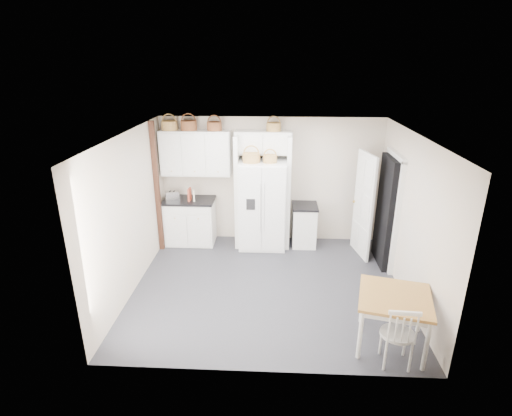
{
  "coord_description": "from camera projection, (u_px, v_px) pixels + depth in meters",
  "views": [
    {
      "loc": [
        0.11,
        -5.95,
        3.67
      ],
      "look_at": [
        -0.22,
        0.4,
        1.28
      ],
      "focal_mm": 28.0,
      "sensor_mm": 36.0,
      "label": 1
    }
  ],
  "objects": [
    {
      "name": "trim_post",
      "position": [
        157.0,
        188.0,
        7.77
      ],
      "size": [
        0.09,
        0.09,
        2.6
      ],
      "primitive_type": "cube",
      "color": "#332014",
      "rests_on": "floor"
    },
    {
      "name": "base_cab_right",
      "position": [
        304.0,
        226.0,
        8.26
      ],
      "size": [
        0.48,
        0.57,
        0.84
      ],
      "primitive_type": "cube",
      "color": "silver",
      "rests_on": "floor"
    },
    {
      "name": "wall_right",
      "position": [
        411.0,
        219.0,
        6.29
      ],
      "size": [
        0.0,
        4.0,
        4.0
      ],
      "primitive_type": "plane",
      "rotation": [
        1.57,
        0.0,
        -1.57
      ],
      "color": "beige",
      "rests_on": "floor"
    },
    {
      "name": "wall_back",
      "position": [
        270.0,
        180.0,
        8.27
      ],
      "size": [
        4.5,
        0.0,
        4.5
      ],
      "primitive_type": "plane",
      "rotation": [
        1.57,
        0.0,
        0.0
      ],
      "color": "beige",
      "rests_on": "floor"
    },
    {
      "name": "cookbook_red",
      "position": [
        190.0,
        194.0,
        8.06
      ],
      "size": [
        0.05,
        0.17,
        0.26
      ],
      "primitive_type": "cube",
      "rotation": [
        0.0,
        0.0,
        -0.06
      ],
      "color": "#A53E29",
      "rests_on": "counter_left"
    },
    {
      "name": "basket_upper_c",
      "position": [
        214.0,
        126.0,
        7.76
      ],
      "size": [
        0.29,
        0.29,
        0.17
      ],
      "primitive_type": "cylinder",
      "color": "brown",
      "rests_on": "upper_cabinet"
    },
    {
      "name": "basket_bridge_b",
      "position": [
        274.0,
        127.0,
        7.71
      ],
      "size": [
        0.28,
        0.28,
        0.16
      ],
      "primitive_type": "cylinder",
      "color": "olive",
      "rests_on": "bridge_cabinet"
    },
    {
      "name": "base_cab_left",
      "position": [
        191.0,
        222.0,
        8.36
      ],
      "size": [
        0.99,
        0.63,
        0.92
      ],
      "primitive_type": "cube",
      "color": "silver",
      "rests_on": "floor"
    },
    {
      "name": "basket_upper_b",
      "position": [
        189.0,
        125.0,
        7.78
      ],
      "size": [
        0.32,
        0.32,
        0.19
      ],
      "primitive_type": "cylinder",
      "color": "brown",
      "rests_on": "upper_cabinet"
    },
    {
      "name": "counter_right",
      "position": [
        305.0,
        206.0,
        8.11
      ],
      "size": [
        0.51,
        0.61,
        0.04
      ],
      "primitive_type": "cube",
      "color": "black",
      "rests_on": "base_cab_right"
    },
    {
      "name": "wall_left",
      "position": [
        131.0,
        213.0,
        6.51
      ],
      "size": [
        0.0,
        4.0,
        4.0
      ],
      "primitive_type": "plane",
      "rotation": [
        1.57,
        0.0,
        1.57
      ],
      "color": "beige",
      "rests_on": "floor"
    },
    {
      "name": "upper_cabinet",
      "position": [
        196.0,
        153.0,
        7.97
      ],
      "size": [
        1.4,
        0.34,
        0.9
      ],
      "primitive_type": "cube",
      "color": "silver",
      "rests_on": "wall_back"
    },
    {
      "name": "basket_fridge_b",
      "position": [
        270.0,
        159.0,
        7.63
      ],
      "size": [
        0.27,
        0.27,
        0.14
      ],
      "primitive_type": "cylinder",
      "color": "olive",
      "rests_on": "refrigerator"
    },
    {
      "name": "windsor_chair",
      "position": [
        397.0,
        334.0,
        4.98
      ],
      "size": [
        0.46,
        0.42,
        0.89
      ],
      "primitive_type": "cube",
      "rotation": [
        0.0,
        0.0,
        -0.06
      ],
      "color": "silver",
      "rests_on": "floor"
    },
    {
      "name": "ceiling",
      "position": [
        269.0,
        135.0,
        5.94
      ],
      "size": [
        4.5,
        4.5,
        0.0
      ],
      "primitive_type": "plane",
      "color": "white",
      "rests_on": "wall_back"
    },
    {
      "name": "basket_upper_a",
      "position": [
        169.0,
        126.0,
        7.8
      ],
      "size": [
        0.31,
        0.31,
        0.18
      ],
      "primitive_type": "cylinder",
      "color": "olive",
      "rests_on": "upper_cabinet"
    },
    {
      "name": "floor",
      "position": [
        268.0,
        286.0,
        6.86
      ],
      "size": [
        4.5,
        4.5,
        0.0
      ],
      "primitive_type": "plane",
      "color": "#303138",
      "rests_on": "ground"
    },
    {
      "name": "bridge_cabinet",
      "position": [
        263.0,
        142.0,
        7.83
      ],
      "size": [
        1.12,
        0.34,
        0.45
      ],
      "primitive_type": "cube",
      "color": "silver",
      "rests_on": "wall_back"
    },
    {
      "name": "basket_fridge_a",
      "position": [
        251.0,
        158.0,
        7.64
      ],
      "size": [
        0.33,
        0.33,
        0.18
      ],
      "primitive_type": "cylinder",
      "color": "olive",
      "rests_on": "refrigerator"
    },
    {
      "name": "toaster",
      "position": [
        172.0,
        196.0,
        8.12
      ],
      "size": [
        0.3,
        0.23,
        0.18
      ],
      "primitive_type": "cube",
      "rotation": [
        0.0,
        0.0,
        0.33
      ],
      "color": "silver",
      "rests_on": "counter_left"
    },
    {
      "name": "counter_left",
      "position": [
        189.0,
        200.0,
        8.19
      ],
      "size": [
        1.03,
        0.67,
        0.04
      ],
      "primitive_type": "cube",
      "color": "black",
      "rests_on": "base_cab_left"
    },
    {
      "name": "fridge_panel_right",
      "position": [
        288.0,
        192.0,
        8.02
      ],
      "size": [
        0.08,
        0.6,
        2.3
      ],
      "primitive_type": "cube",
      "color": "silver",
      "rests_on": "floor"
    },
    {
      "name": "doorway_void",
      "position": [
        387.0,
        212.0,
        7.33
      ],
      "size": [
        0.18,
        0.85,
        2.05
      ],
      "primitive_type": "cube",
      "color": "black",
      "rests_on": "floor"
    },
    {
      "name": "fridge_panel_left",
      "position": [
        238.0,
        191.0,
        8.07
      ],
      "size": [
        0.08,
        0.6,
        2.3
      ],
      "primitive_type": "cube",
      "color": "silver",
      "rests_on": "floor"
    },
    {
      "name": "cookbook_cream",
      "position": [
        194.0,
        195.0,
        8.07
      ],
      "size": [
        0.07,
        0.15,
        0.22
      ],
      "primitive_type": "cube",
      "rotation": [
        0.0,
        0.0,
        0.24
      ],
      "color": "#F4E2BC",
      "rests_on": "counter_left"
    },
    {
      "name": "door_slab",
      "position": [
        363.0,
        205.0,
        7.66
      ],
      "size": [
        0.21,
        0.79,
        2.05
      ],
      "primitive_type": "cube",
      "rotation": [
        0.0,
        0.0,
        -1.36
      ],
      "color": "white",
      "rests_on": "floor"
    },
    {
      "name": "dining_table",
      "position": [
        392.0,
        320.0,
        5.35
      ],
      "size": [
        1.1,
        1.1,
        0.76
      ],
      "primitive_type": "cube",
      "rotation": [
        0.0,
        0.0,
        -0.23
      ],
      "color": "#9B5828",
      "rests_on": "floor"
    },
    {
      "name": "refrigerator",
      "position": [
        263.0,
        205.0,
        8.07
      ],
      "size": [
        0.93,
        0.75,
        1.8
      ],
      "primitive_type": "cube",
      "color": "white",
      "rests_on": "floor"
    }
  ]
}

